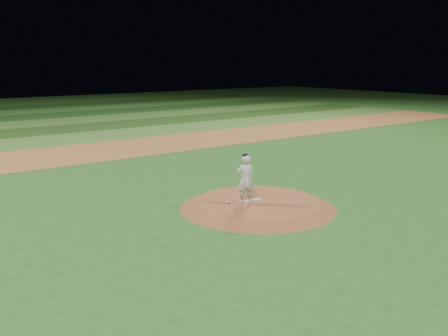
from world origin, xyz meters
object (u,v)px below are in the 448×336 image
(rosin_bag, at_px, (227,202))
(pitchers_mound, at_px, (258,204))
(pitching_rubber, at_px, (252,200))
(pitcher_on_mound, at_px, (245,179))

(rosin_bag, bearing_deg, pitchers_mound, -22.90)
(pitching_rubber, relative_size, pitcher_on_mound, 0.38)
(rosin_bag, distance_m, pitcher_on_mound, 1.04)
(pitchers_mound, relative_size, pitching_rubber, 8.02)
(pitching_rubber, bearing_deg, pitchers_mound, -39.85)
(pitchers_mound, bearing_deg, pitcher_on_mound, 179.02)
(pitching_rubber, distance_m, rosin_bag, 0.93)
(rosin_bag, height_order, pitcher_on_mound, pitcher_on_mound)
(rosin_bag, bearing_deg, pitching_rubber, -16.30)
(pitcher_on_mound, bearing_deg, rosin_bag, 136.39)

